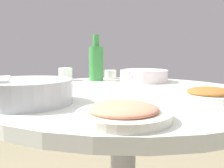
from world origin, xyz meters
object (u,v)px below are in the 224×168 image
Objects in this scene: soup_bowl at (144,76)px; dish_shrimp at (124,113)px; green_bottle at (96,62)px; round_dining_table at (123,117)px; tea_cup_near at (66,74)px; dish_eggplant at (46,83)px; rice_bowl at (27,91)px; tea_cup_far at (110,74)px; dish_stirfry at (210,94)px.

soup_bowl is 1.22× the size of dish_shrimp.
dish_shrimp is 0.84m from green_bottle.
dish_shrimp is (0.34, -0.27, 0.12)m from round_dining_table.
soup_bowl is at bearing 133.12° from dish_shrimp.
soup_bowl is at bearing 46.93° from tea_cup_near.
dish_eggplant is 0.88× the size of green_bottle.
green_bottle is at bearing -136.96° from soup_bowl.
dish_eggplant is 0.26m from tea_cup_near.
tea_cup_near reaches higher than round_dining_table.
dish_shrimp is at bearing 20.23° from rice_bowl.
soup_bowl is 0.27m from green_bottle.
green_bottle reaches higher than dish_eggplant.
tea_cup_near is (-0.84, 0.26, 0.02)m from dish_shrimp.
rice_bowl is 1.12× the size of green_bottle.
tea_cup_far is (0.07, 0.26, -0.01)m from tea_cup_near.
tea_cup_far is at bearing -165.28° from soup_bowl.
round_dining_table is at bearing 31.72° from dish_eggplant.
green_bottle reaches higher than tea_cup_near.
green_bottle is (-0.39, 0.12, 0.21)m from round_dining_table.
rice_bowl reaches higher than tea_cup_near.
dish_shrimp is 3.04× the size of tea_cup_near.
dish_shrimp is 0.91× the size of green_bottle.
tea_cup_far is at bearing 150.12° from round_dining_table.
dish_eggplant is at bearing 149.46° from rice_bowl.
round_dining_table is 14.80× the size of tea_cup_near.
green_bottle is (-0.70, -0.00, 0.08)m from dish_stirfry.
rice_bowl is 1.40× the size of dish_stirfry.
round_dining_table is 5.52× the size of dish_stirfry.
tea_cup_near is at bearing 143.06° from rice_bowl.
soup_bowl is 0.23m from tea_cup_far.
dish_shrimp is at bearing -6.39° from dish_eggplant.
rice_bowl is 0.73m from soup_bowl.
dish_stirfry is 0.80× the size of green_bottle.
green_bottle is 0.18m from tea_cup_near.
round_dining_table is at bearing -157.20° from dish_stirfry.
tea_cup_far is (-0.11, 0.44, 0.01)m from dish_eggplant.
soup_bowl is at bearing 106.86° from rice_bowl.
tea_cup_far reaches higher than dish_eggplant.
round_dining_table is 4.42× the size of green_bottle.
dish_eggplant is 0.46m from tea_cup_far.
dish_shrimp is at bearing -34.13° from tea_cup_far.
tea_cup_near is 0.27m from tea_cup_far.
tea_cup_near is 1.08× the size of tea_cup_far.
round_dining_table is at bearing 1.42° from tea_cup_near.
tea_cup_far is at bearing 74.44° from tea_cup_near.
round_dining_table is 5.00× the size of dish_eggplant.
dish_shrimp is (0.33, 0.12, -0.02)m from rice_bowl.
dish_stirfry is 2.68× the size of tea_cup_near.
round_dining_table is at bearing -17.47° from green_bottle.
dish_eggplant is at bearing -103.30° from soup_bowl.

